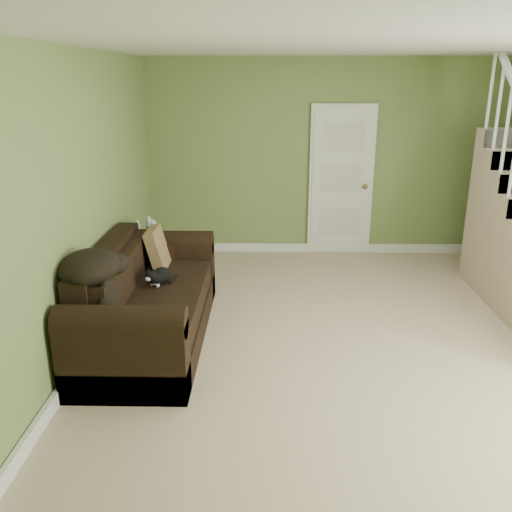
{
  "coord_description": "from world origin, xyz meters",
  "views": [
    {
      "loc": [
        -0.89,
        -4.55,
        2.37
      ],
      "look_at": [
        -1.0,
        0.35,
        0.72
      ],
      "focal_mm": 38.0,
      "sensor_mm": 36.0,
      "label": 1
    }
  ],
  "objects_px": {
    "side_table": "(150,267)",
    "cat": "(159,276)",
    "sofa": "(146,304)",
    "banana": "(152,312)"
  },
  "relations": [
    {
      "from": "side_table",
      "to": "cat",
      "type": "bearing_deg",
      "value": -71.89
    },
    {
      "from": "cat",
      "to": "side_table",
      "type": "bearing_deg",
      "value": 131.37
    },
    {
      "from": "cat",
      "to": "sofa",
      "type": "bearing_deg",
      "value": -103.06
    },
    {
      "from": "sofa",
      "to": "banana",
      "type": "xyz_separation_m",
      "value": [
        0.18,
        -0.54,
        0.17
      ]
    },
    {
      "from": "side_table",
      "to": "banana",
      "type": "bearing_deg",
      "value": -77.3
    },
    {
      "from": "side_table",
      "to": "cat",
      "type": "distance_m",
      "value": 0.98
    },
    {
      "from": "sofa",
      "to": "side_table",
      "type": "distance_m",
      "value": 1.07
    },
    {
      "from": "sofa",
      "to": "side_table",
      "type": "bearing_deg",
      "value": 99.85
    },
    {
      "from": "sofa",
      "to": "banana",
      "type": "height_order",
      "value": "sofa"
    },
    {
      "from": "side_table",
      "to": "banana",
      "type": "relative_size",
      "value": 4.81
    }
  ]
}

